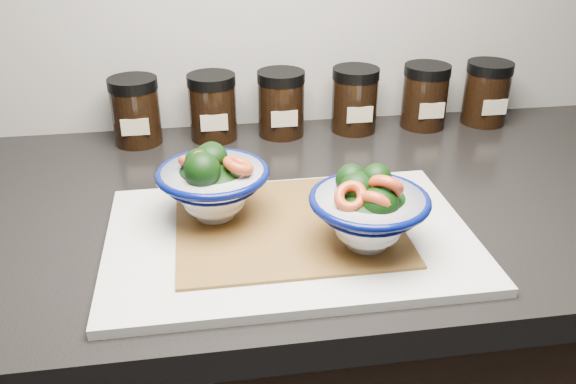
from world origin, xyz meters
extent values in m
cube|color=black|center=(0.00, 1.45, 0.88)|extent=(3.50, 0.60, 0.04)
cube|color=silver|center=(-0.02, 1.33, 0.91)|extent=(0.45, 0.30, 0.01)
cube|color=olive|center=(-0.02, 1.35, 0.91)|extent=(0.28, 0.24, 0.00)
cylinder|color=white|center=(-0.11, 1.39, 0.92)|extent=(0.05, 0.05, 0.01)
ellipsoid|color=white|center=(-0.11, 1.39, 0.94)|extent=(0.08, 0.08, 0.04)
torus|color=#040C4B|center=(-0.11, 1.39, 0.98)|extent=(0.14, 0.14, 0.01)
torus|color=#040C4B|center=(-0.11, 1.39, 0.96)|extent=(0.12, 0.12, 0.00)
ellipsoid|color=black|center=(-0.11, 1.39, 0.97)|extent=(0.11, 0.11, 0.05)
ellipsoid|color=black|center=(-0.08, 1.39, 0.98)|extent=(0.03, 0.03, 0.03)
cylinder|color=#477233|center=(-0.08, 1.39, 0.97)|extent=(0.02, 0.02, 0.02)
ellipsoid|color=black|center=(-0.11, 1.41, 0.99)|extent=(0.04, 0.04, 0.04)
cylinder|color=#477233|center=(-0.11, 1.41, 0.98)|extent=(0.02, 0.02, 0.03)
ellipsoid|color=black|center=(-0.13, 1.39, 0.99)|extent=(0.04, 0.04, 0.04)
cylinder|color=#477233|center=(-0.13, 1.39, 0.98)|extent=(0.02, 0.01, 0.03)
ellipsoid|color=black|center=(-0.11, 1.40, 0.99)|extent=(0.04, 0.04, 0.03)
cylinder|color=#477233|center=(-0.11, 1.40, 0.98)|extent=(0.02, 0.01, 0.03)
ellipsoid|color=black|center=(-0.12, 1.36, 0.99)|extent=(0.04, 0.04, 0.05)
cylinder|color=#477233|center=(-0.12, 1.36, 0.98)|extent=(0.01, 0.01, 0.03)
torus|color=#C34B24|center=(-0.08, 1.37, 0.99)|extent=(0.06, 0.06, 0.03)
torus|color=#C34B24|center=(-0.13, 1.39, 0.99)|extent=(0.04, 0.05, 0.05)
torus|color=#C34B24|center=(-0.12, 1.38, 0.99)|extent=(0.04, 0.06, 0.06)
cylinder|color=#CCBC8E|center=(-0.12, 1.39, 0.99)|extent=(0.02, 0.02, 0.01)
cylinder|color=#CCBC8E|center=(-0.13, 1.38, 0.99)|extent=(0.02, 0.02, 0.01)
cylinder|color=white|center=(0.06, 1.29, 0.92)|extent=(0.05, 0.05, 0.01)
ellipsoid|color=white|center=(0.06, 1.29, 0.94)|extent=(0.08, 0.08, 0.04)
torus|color=#040C4B|center=(0.06, 1.29, 0.98)|extent=(0.14, 0.14, 0.01)
torus|color=#040C4B|center=(0.06, 1.29, 0.96)|extent=(0.12, 0.12, 0.00)
ellipsoid|color=black|center=(0.06, 1.29, 0.97)|extent=(0.10, 0.10, 0.05)
ellipsoid|color=black|center=(0.07, 1.27, 0.98)|extent=(0.04, 0.04, 0.04)
cylinder|color=#477233|center=(0.07, 1.27, 0.96)|extent=(0.01, 0.01, 0.03)
ellipsoid|color=black|center=(0.05, 1.31, 0.99)|extent=(0.04, 0.04, 0.04)
cylinder|color=#477233|center=(0.05, 1.31, 0.98)|extent=(0.02, 0.01, 0.02)
ellipsoid|color=black|center=(0.05, 1.30, 0.99)|extent=(0.04, 0.04, 0.04)
cylinder|color=#477233|center=(0.05, 1.30, 0.97)|extent=(0.01, 0.02, 0.03)
ellipsoid|color=black|center=(0.07, 1.30, 1.00)|extent=(0.04, 0.04, 0.04)
cylinder|color=#477233|center=(0.07, 1.30, 0.98)|extent=(0.01, 0.01, 0.02)
ellipsoid|color=black|center=(0.07, 1.27, 0.98)|extent=(0.04, 0.04, 0.04)
cylinder|color=#477233|center=(0.07, 1.27, 0.96)|extent=(0.01, 0.02, 0.03)
torus|color=#C34B24|center=(0.06, 1.27, 0.98)|extent=(0.05, 0.05, 0.06)
torus|color=#C34B24|center=(0.04, 1.28, 0.99)|extent=(0.06, 0.06, 0.05)
torus|color=#C34B24|center=(0.08, 1.28, 1.00)|extent=(0.06, 0.05, 0.05)
cylinder|color=#CCBC8E|center=(0.07, 1.28, 0.99)|extent=(0.02, 0.02, 0.01)
cylinder|color=#CCBC8E|center=(0.04, 1.31, 0.98)|extent=(0.02, 0.02, 0.01)
cylinder|color=black|center=(-0.23, 1.69, 0.95)|extent=(0.08, 0.08, 0.09)
cylinder|color=black|center=(-0.23, 1.69, 1.00)|extent=(0.08, 0.08, 0.02)
cube|color=#C6B793|center=(-0.23, 1.65, 0.94)|extent=(0.04, 0.00, 0.03)
cylinder|color=black|center=(-0.10, 1.69, 0.95)|extent=(0.08, 0.08, 0.09)
cylinder|color=black|center=(-0.10, 1.69, 1.00)|extent=(0.08, 0.08, 0.02)
cube|color=#C6B793|center=(-0.10, 1.65, 0.94)|extent=(0.05, 0.00, 0.03)
cylinder|color=black|center=(0.02, 1.69, 0.95)|extent=(0.08, 0.08, 0.09)
cylinder|color=black|center=(0.02, 1.69, 1.00)|extent=(0.08, 0.08, 0.02)
cube|color=#C6B793|center=(0.02, 1.65, 0.94)|extent=(0.04, 0.00, 0.03)
cylinder|color=black|center=(0.15, 1.69, 0.95)|extent=(0.08, 0.08, 0.09)
cylinder|color=black|center=(0.15, 1.69, 1.00)|extent=(0.08, 0.08, 0.02)
cube|color=#C6B793|center=(0.15, 1.65, 0.94)|extent=(0.04, 0.00, 0.03)
cylinder|color=black|center=(0.28, 1.69, 0.95)|extent=(0.08, 0.08, 0.09)
cylinder|color=black|center=(0.28, 1.69, 1.00)|extent=(0.08, 0.08, 0.02)
cube|color=#C6B793|center=(0.28, 1.65, 0.94)|extent=(0.05, 0.00, 0.03)
cylinder|color=black|center=(0.39, 1.69, 0.95)|extent=(0.08, 0.08, 0.09)
cylinder|color=black|center=(0.39, 1.69, 1.00)|extent=(0.08, 0.08, 0.02)
cube|color=#C6B793|center=(0.39, 1.65, 0.94)|extent=(0.05, 0.00, 0.03)
camera|label=1|loc=(-0.12, 0.70, 1.31)|focal=38.00mm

